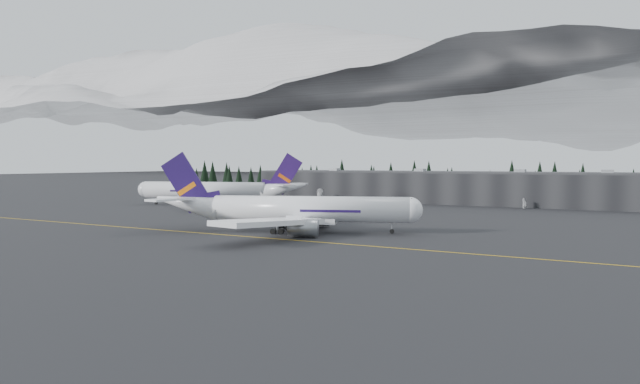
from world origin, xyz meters
The scene contains 9 objects.
ground centered at (0.00, 0.00, 0.00)m, with size 1400.00×1400.00×0.00m, color black.
taxiline centered at (0.00, -2.00, 0.01)m, with size 400.00×0.40×0.02m, color gold.
terminal centered at (0.00, 125.00, 6.30)m, with size 160.00×30.00×12.60m.
treeline centered at (0.00, 162.00, 7.50)m, with size 360.00×20.00×15.00m, color black.
mountain_ridge centered at (0.00, 1000.00, 0.00)m, with size 4400.00×900.00×420.00m, color white, non-canonical shape.
jet_main centered at (-3.26, 9.74, 5.32)m, with size 62.09×55.56×18.88m.
jet_parked centered at (-69.81, 67.31, 5.59)m, with size 65.69×59.29×19.82m.
gse_vehicle_a centered at (-46.38, 104.63, 0.74)m, with size 2.46×5.33×1.48m, color white.
gse_vehicle_b centered at (34.87, 106.13, 0.65)m, with size 1.54×3.82×1.30m, color silver.
Camera 1 is at (67.87, -103.57, 16.39)m, focal length 32.00 mm.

